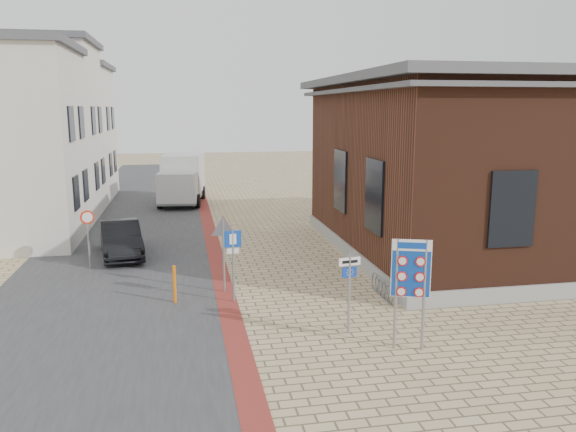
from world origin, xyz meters
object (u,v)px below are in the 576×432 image
object	(u,v)px
box_truck	(182,179)
parking_sign	(233,253)
sedan	(121,239)
essen_sign	(349,281)
border_sign	(411,271)
bollard	(174,284)

from	to	relation	value
box_truck	parking_sign	xyz separation A→B (m)	(1.38, -18.09, -0.00)
sedan	essen_sign	bearing A→B (deg)	-63.61
box_truck	parking_sign	size ratio (longest dim) A/B	2.59
sedan	box_truck	distance (m)	12.27
parking_sign	border_sign	bearing A→B (deg)	-52.54
bollard	box_truck	bearing A→B (deg)	88.97
sedan	border_sign	distance (m)	12.66
sedan	parking_sign	distance (m)	7.20
essen_sign	bollard	world-z (taller)	essen_sign
box_truck	essen_sign	size ratio (longest dim) A/B	2.74
essen_sign	box_truck	bearing A→B (deg)	93.58
sedan	bollard	xyz separation A→B (m)	(2.07, -5.81, -0.11)
sedan	box_truck	world-z (taller)	box_truck
box_truck	essen_sign	distance (m)	21.31
border_sign	sedan	bearing A→B (deg)	145.94
sedan	parking_sign	size ratio (longest dim) A/B	1.83
border_sign	parking_sign	world-z (taller)	border_sign
sedan	parking_sign	world-z (taller)	parking_sign
sedan	essen_sign	world-z (taller)	essen_sign
box_truck	bollard	bearing A→B (deg)	-83.67
border_sign	bollard	world-z (taller)	border_sign
sedan	bollard	size ratio (longest dim) A/B	3.61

